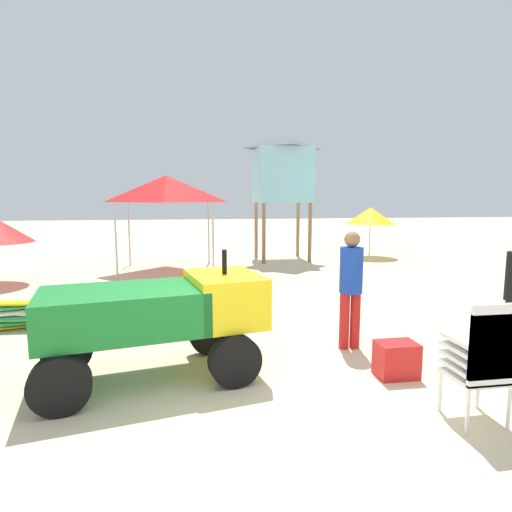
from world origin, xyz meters
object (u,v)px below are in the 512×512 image
object	(u,v)px
lifeguard_tower	(282,169)
traffic_cone_near	(182,283)
lifeguard_near_left	(351,282)
beach_umbrella_left	(370,216)
utility_cart	(159,313)
stacked_plastic_chairs	(484,354)
cooler_box	(396,360)
popup_canopy	(166,189)

from	to	relation	value
lifeguard_tower	traffic_cone_near	size ratio (longest dim) A/B	7.32
lifeguard_near_left	traffic_cone_near	xyz separation A→B (m)	(-2.39, 3.72, -0.67)
lifeguard_near_left	beach_umbrella_left	distance (m)	9.91
utility_cart	beach_umbrella_left	bearing A→B (deg)	54.12
stacked_plastic_chairs	traffic_cone_near	xyz separation A→B (m)	(-2.83, 5.88, -0.41)
cooler_box	stacked_plastic_chairs	bearing A→B (deg)	-77.97
stacked_plastic_chairs	cooler_box	xyz separation A→B (m)	(-0.24, 1.15, -0.49)
utility_cart	lifeguard_tower	xyz separation A→B (m)	(3.58, 9.37, 2.33)
beach_umbrella_left	lifeguard_tower	bearing A→B (deg)	-177.65
traffic_cone_near	lifeguard_near_left	bearing A→B (deg)	-57.28
utility_cart	stacked_plastic_chairs	world-z (taller)	utility_cart
stacked_plastic_chairs	popup_canopy	xyz separation A→B (m)	(-3.27, 9.19, 1.70)
beach_umbrella_left	popup_canopy	bearing A→B (deg)	-165.07
traffic_cone_near	cooler_box	world-z (taller)	traffic_cone_near
stacked_plastic_chairs	lifeguard_tower	xyz separation A→B (m)	(0.55, 10.95, 2.42)
utility_cart	beach_umbrella_left	xyz separation A→B (m)	(6.88, 9.51, 0.72)
lifeguard_tower	utility_cart	bearing A→B (deg)	-110.88
cooler_box	popup_canopy	bearing A→B (deg)	110.60
popup_canopy	traffic_cone_near	xyz separation A→B (m)	(0.44, -3.30, -2.11)
lifeguard_near_left	traffic_cone_near	world-z (taller)	lifeguard_near_left
utility_cart	popup_canopy	xyz separation A→B (m)	(-0.24, 7.61, 1.61)
popup_canopy	traffic_cone_near	distance (m)	3.94
cooler_box	traffic_cone_near	bearing A→B (deg)	118.58
lifeguard_tower	beach_umbrella_left	bearing A→B (deg)	2.35
stacked_plastic_chairs	lifeguard_near_left	bearing A→B (deg)	101.36
beach_umbrella_left	traffic_cone_near	bearing A→B (deg)	-142.08
popup_canopy	beach_umbrella_left	world-z (taller)	popup_canopy
popup_canopy	beach_umbrella_left	xyz separation A→B (m)	(7.12, 1.90, -0.89)
lifeguard_tower	traffic_cone_near	world-z (taller)	lifeguard_tower
popup_canopy	traffic_cone_near	world-z (taller)	popup_canopy
lifeguard_near_left	popup_canopy	bearing A→B (deg)	111.95
lifeguard_tower	beach_umbrella_left	distance (m)	3.68
beach_umbrella_left	traffic_cone_near	xyz separation A→B (m)	(-6.68, -5.20, -1.22)
lifeguard_tower	lifeguard_near_left	bearing A→B (deg)	-96.37
stacked_plastic_chairs	lifeguard_tower	bearing A→B (deg)	87.14
stacked_plastic_chairs	lifeguard_tower	distance (m)	11.23
traffic_cone_near	cooler_box	bearing A→B (deg)	-61.42
utility_cart	popup_canopy	bearing A→B (deg)	91.79
popup_canopy	beach_umbrella_left	size ratio (longest dim) A/B	1.54
utility_cart	lifeguard_tower	size ratio (longest dim) A/B	0.65
utility_cart	lifeguard_near_left	distance (m)	2.66
lifeguard_near_left	utility_cart	bearing A→B (deg)	-167.31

